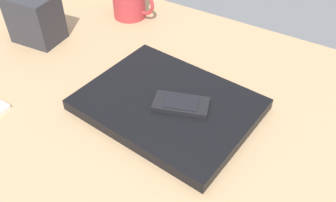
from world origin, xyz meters
TOP-DOWN VIEW (x-y plane):
  - desk_surface at (0.00, 0.00)cm, footprint 120.00×80.00cm
  - laptop_closed at (6.42, 1.59)cm, footprint 33.82×27.07cm
  - cell_phone_on_laptop at (9.31, 1.53)cm, footprint 11.36×8.33cm
  - desk_organizer at (-33.38, 6.39)cm, footprint 11.75×9.38cm

SIDE VIEW (x-z plane):
  - desk_surface at x=0.00cm, z-range 0.00..3.00cm
  - laptop_closed at x=6.42cm, z-range 3.00..5.24cm
  - cell_phone_on_laptop at x=9.31cm, z-range 5.21..6.22cm
  - desk_organizer at x=-33.38cm, z-range 3.00..14.24cm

